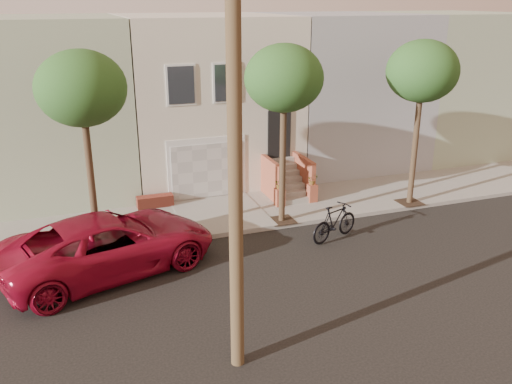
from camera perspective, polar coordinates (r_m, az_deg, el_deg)
name	(u,v)px	position (r m, az deg, el deg)	size (l,w,h in m)	color
ground	(300,277)	(16.38, 4.68, -8.87)	(90.00, 90.00, 0.00)	black
sidewalk	(243,212)	(20.86, -1.36, -2.11)	(40.00, 3.70, 0.15)	gray
house_row	(202,95)	(25.34, -5.69, 10.09)	(33.10, 11.70, 7.00)	beige
tree_left	(81,90)	(17.15, -17.86, 10.18)	(2.70, 2.57, 6.30)	#2D2116
tree_mid	(284,79)	(18.55, 2.96, 11.73)	(2.70, 2.57, 6.30)	#2D2116
tree_right	(422,72)	(21.27, 17.08, 11.93)	(2.70, 2.57, 6.30)	#2D2116
pickup_truck	(109,244)	(16.85, -15.17, -5.31)	(2.95, 6.41, 1.78)	maroon
motorcycle	(335,222)	(18.68, 8.28, -3.14)	(0.60, 2.11, 1.27)	black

